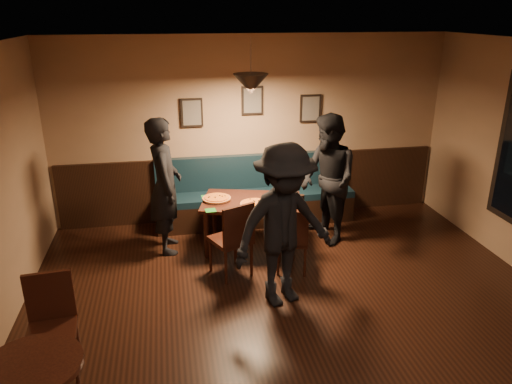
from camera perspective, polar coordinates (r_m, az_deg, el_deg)
floor at (r=4.98m, az=7.08°, el=-18.38°), size 7.00×7.00×0.00m
ceiling at (r=3.90m, az=8.93°, el=15.66°), size 7.00×7.00×0.00m
wall_back at (r=7.48m, az=-0.47°, el=7.29°), size 6.00×0.00×6.00m
wainscot at (r=7.71m, az=-0.41°, el=0.71°), size 5.88×0.06×1.00m
booth_bench at (r=7.46m, az=-0.04°, el=0.02°), size 3.00×0.60×1.00m
picture_left at (r=7.29m, az=-7.50°, el=9.17°), size 0.32×0.04×0.42m
picture_center at (r=7.36m, az=-0.43°, el=10.65°), size 0.32×0.04×0.42m
picture_right at (r=7.59m, az=6.36°, el=9.68°), size 0.32×0.04×0.42m
pendant_lamp at (r=6.18m, az=-0.61°, el=12.50°), size 0.44×0.44×0.25m
dining_table at (r=6.72m, az=-0.55°, el=-3.78°), size 1.47×1.14×0.70m
chair_near_left at (r=6.01m, az=-3.00°, el=-5.38°), size 0.57×0.57×0.98m
chair_near_right at (r=6.13m, az=4.28°, el=-5.41°), size 0.48×0.48×0.87m
diner_left at (r=6.57m, az=-10.59°, el=0.68°), size 0.46×0.68×1.85m
diner_right at (r=6.80m, az=8.39°, el=1.41°), size 0.84×1.00×1.82m
diner_front at (r=5.28m, az=3.27°, el=-4.01°), size 1.35×1.02×1.85m
pizza_a at (r=6.62m, az=-4.62°, el=-0.75°), size 0.45×0.45×0.04m
pizza_b at (r=6.41m, az=-0.13°, el=-1.42°), size 0.46×0.46×0.04m
pizza_c at (r=6.75m, az=2.65°, el=-0.32°), size 0.35×0.35×0.04m
soda_glass at (r=6.39m, az=5.32°, el=-1.02°), size 0.09×0.09×0.16m
tabasco_bottle at (r=6.66m, az=4.23°, el=-0.26°), size 0.03×0.03×0.12m
napkin_a at (r=6.73m, az=-5.74°, el=-0.59°), size 0.15×0.15×0.01m
napkin_b at (r=6.29m, az=-5.33°, el=-2.15°), size 0.14×0.14×0.01m
cutlery_set at (r=6.25m, az=-0.26°, el=-2.22°), size 0.18×0.07×0.00m
cafe_chair_far at (r=4.81m, az=-22.79°, el=-14.63°), size 0.45×0.45×0.94m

